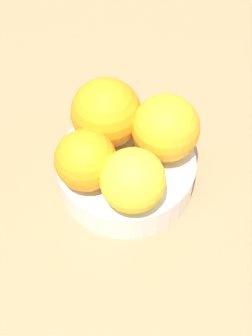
# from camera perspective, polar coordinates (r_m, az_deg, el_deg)

# --- Properties ---
(ground_plane) EXTENTS (1.10, 1.10, 0.02)m
(ground_plane) POSITION_cam_1_polar(r_m,az_deg,el_deg) (0.61, 0.00, -2.01)
(ground_plane) COLOR #997551
(fruit_bowl) EXTENTS (0.17, 0.17, 0.04)m
(fruit_bowl) POSITION_cam_1_polar(r_m,az_deg,el_deg) (0.59, 0.00, -0.32)
(fruit_bowl) COLOR white
(fruit_bowl) RESTS_ON ground_plane
(orange_in_bowl_0) EXTENTS (0.08, 0.08, 0.08)m
(orange_in_bowl_0) POSITION_cam_1_polar(r_m,az_deg,el_deg) (0.56, -2.43, 6.66)
(orange_in_bowl_0) COLOR orange
(orange_in_bowl_0) RESTS_ON fruit_bowl
(orange_in_bowl_1) EXTENTS (0.07, 0.07, 0.07)m
(orange_in_bowl_1) POSITION_cam_1_polar(r_m,az_deg,el_deg) (0.51, 0.83, -1.53)
(orange_in_bowl_1) COLOR yellow
(orange_in_bowl_1) RESTS_ON fruit_bowl
(orange_in_bowl_2) EXTENTS (0.08, 0.08, 0.08)m
(orange_in_bowl_2) POSITION_cam_1_polar(r_m,az_deg,el_deg) (0.55, 4.82, 4.81)
(orange_in_bowl_2) COLOR #F9A823
(orange_in_bowl_2) RESTS_ON fruit_bowl
(orange_in_bowl_3) EXTENTS (0.07, 0.07, 0.07)m
(orange_in_bowl_3) POSITION_cam_1_polar(r_m,az_deg,el_deg) (0.53, -4.91, 0.94)
(orange_in_bowl_3) COLOR orange
(orange_in_bowl_3) RESTS_ON fruit_bowl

